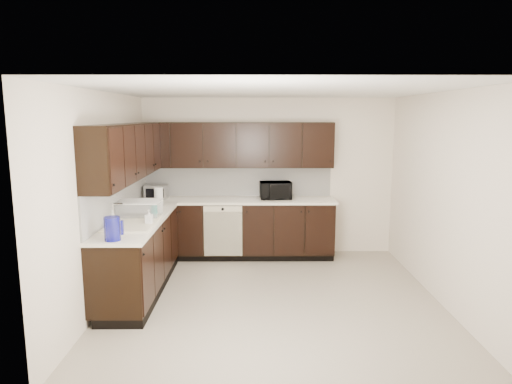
# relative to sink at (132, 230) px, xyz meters

# --- Properties ---
(floor) EXTENTS (4.00, 4.00, 0.00)m
(floor) POSITION_rel_sink_xyz_m (1.68, 0.01, -0.88)
(floor) COLOR #A79C8A
(floor) RESTS_ON ground
(ceiling) EXTENTS (4.00, 4.00, 0.00)m
(ceiling) POSITION_rel_sink_xyz_m (1.68, 0.01, 1.62)
(ceiling) COLOR white
(ceiling) RESTS_ON wall_back
(wall_back) EXTENTS (4.00, 0.02, 2.50)m
(wall_back) POSITION_rel_sink_xyz_m (1.68, 2.01, 0.37)
(wall_back) COLOR silver
(wall_back) RESTS_ON floor
(wall_left) EXTENTS (0.02, 4.00, 2.50)m
(wall_left) POSITION_rel_sink_xyz_m (-0.32, 0.01, 0.37)
(wall_left) COLOR silver
(wall_left) RESTS_ON floor
(wall_right) EXTENTS (0.02, 4.00, 2.50)m
(wall_right) POSITION_rel_sink_xyz_m (3.68, 0.01, 0.37)
(wall_right) COLOR silver
(wall_right) RESTS_ON floor
(wall_front) EXTENTS (4.00, 0.02, 2.50)m
(wall_front) POSITION_rel_sink_xyz_m (1.68, -1.99, 0.37)
(wall_front) COLOR silver
(wall_front) RESTS_ON floor
(lower_cabinets) EXTENTS (3.00, 2.80, 0.90)m
(lower_cabinets) POSITION_rel_sink_xyz_m (0.67, 1.12, -0.47)
(lower_cabinets) COLOR black
(lower_cabinets) RESTS_ON floor
(countertop) EXTENTS (3.03, 2.83, 0.04)m
(countertop) POSITION_rel_sink_xyz_m (0.67, 1.12, 0.04)
(countertop) COLOR white
(countertop) RESTS_ON lower_cabinets
(backsplash) EXTENTS (3.00, 2.80, 0.48)m
(backsplash) POSITION_rel_sink_xyz_m (0.46, 1.33, 0.30)
(backsplash) COLOR white
(backsplash) RESTS_ON countertop
(upper_cabinets) EXTENTS (3.00, 2.80, 0.70)m
(upper_cabinets) POSITION_rel_sink_xyz_m (0.58, 1.22, 0.89)
(upper_cabinets) COLOR black
(upper_cabinets) RESTS_ON wall_back
(dishwasher) EXTENTS (0.58, 0.04, 0.78)m
(dishwasher) POSITION_rel_sink_xyz_m (0.98, 1.42, -0.33)
(dishwasher) COLOR beige
(dishwasher) RESTS_ON lower_cabinets
(sink) EXTENTS (0.54, 0.82, 0.42)m
(sink) POSITION_rel_sink_xyz_m (0.00, 0.00, 0.00)
(sink) COLOR beige
(sink) RESTS_ON countertop
(microwave) EXTENTS (0.50, 0.36, 0.26)m
(microwave) POSITION_rel_sink_xyz_m (1.78, 1.71, 0.19)
(microwave) COLOR black
(microwave) RESTS_ON countertop
(soap_bottle_a) EXTENTS (0.09, 0.09, 0.18)m
(soap_bottle_a) POSITION_rel_sink_xyz_m (0.20, 0.01, 0.15)
(soap_bottle_a) COLOR gray
(soap_bottle_a) RESTS_ON countertop
(soap_bottle_b) EXTENTS (0.10, 0.10, 0.21)m
(soap_bottle_b) POSITION_rel_sink_xyz_m (-0.17, -0.18, 0.16)
(soap_bottle_b) COLOR gray
(soap_bottle_b) RESTS_ON countertop
(toaster_oven) EXTENTS (0.35, 0.26, 0.22)m
(toaster_oven) POSITION_rel_sink_xyz_m (-0.07, 1.74, 0.17)
(toaster_oven) COLOR #ABABAD
(toaster_oven) RESTS_ON countertop
(storage_bin) EXTENTS (0.52, 0.39, 0.20)m
(storage_bin) POSITION_rel_sink_xyz_m (-0.01, 0.44, 0.16)
(storage_bin) COLOR white
(storage_bin) RESTS_ON countertop
(blue_pitcher) EXTENTS (0.20, 0.20, 0.25)m
(blue_pitcher) POSITION_rel_sink_xyz_m (-0.02, -0.69, 0.18)
(blue_pitcher) COLOR #0F108A
(blue_pitcher) RESTS_ON countertop
(teal_tumbler) EXTENTS (0.09, 0.09, 0.18)m
(teal_tumbler) POSITION_rel_sink_xyz_m (0.13, 0.61, 0.15)
(teal_tumbler) COLOR #0D9685
(teal_tumbler) RESTS_ON countertop
(paper_towel_roll) EXTENTS (0.14, 0.14, 0.27)m
(paper_towel_roll) POSITION_rel_sink_xyz_m (0.09, 1.11, 0.20)
(paper_towel_roll) COLOR silver
(paper_towel_roll) RESTS_ON countertop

